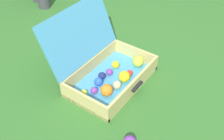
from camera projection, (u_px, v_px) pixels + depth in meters
ground_plane at (108, 77)px, 1.85m from camera, size 16.00×16.00×0.00m
open_suitcase at (104, 67)px, 1.77m from camera, size 0.61×0.55×0.47m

